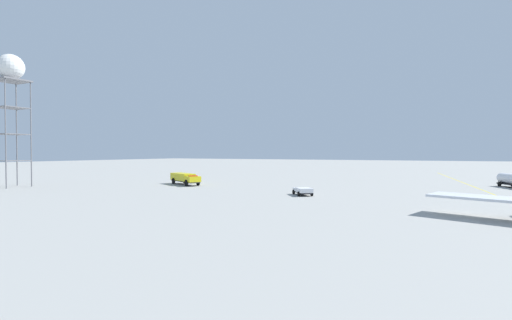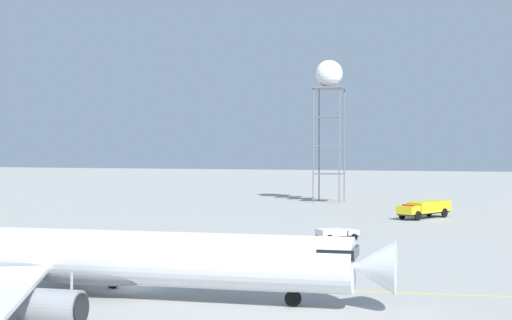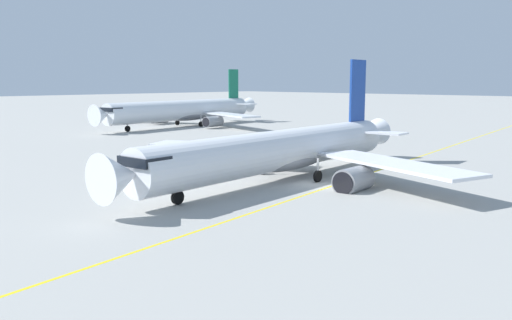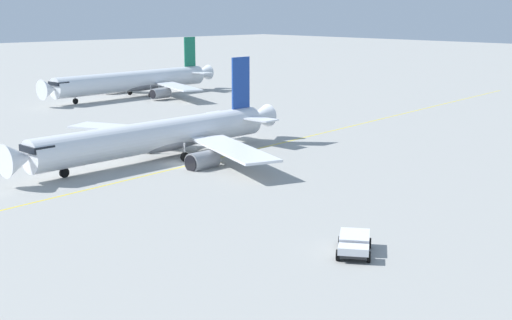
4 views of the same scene
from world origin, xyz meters
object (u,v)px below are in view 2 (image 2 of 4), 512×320
airliner_main (108,259)px  radar_tower (329,82)px  fire_tender_truck (425,208)px  pushback_tug_truck (336,233)px

airliner_main → radar_tower: (96.67, 4.53, 20.64)m
fire_tender_truck → airliner_main: bearing=15.0°
pushback_tug_truck → radar_tower: bearing=65.7°
pushback_tug_truck → radar_tower: size_ratio=0.18×
fire_tender_truck → pushback_tug_truck: fire_tender_truck is taller
fire_tender_truck → radar_tower: bearing=-115.8°
fire_tender_truck → pushback_tug_truck: (-30.48, 7.39, -0.74)m
airliner_main → pushback_tug_truck: airliner_main is taller
radar_tower → pushback_tug_truck: bearing=-167.3°
airliner_main → radar_tower: size_ratio=1.44×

